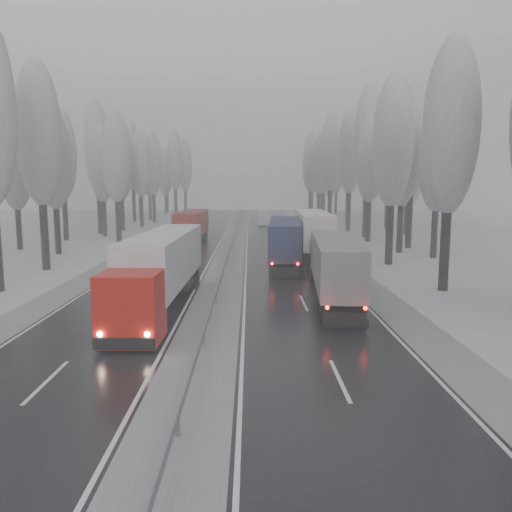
{
  "coord_description": "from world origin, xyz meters",
  "views": [
    {
      "loc": [
        2.01,
        -17.13,
        6.94
      ],
      "look_at": [
        2.45,
        16.76,
        2.2
      ],
      "focal_mm": 35.0,
      "sensor_mm": 36.0,
      "label": 1
    }
  ],
  "objects_px": {
    "truck_blue_box": "(285,239)",
    "truck_red_red": "(191,226)",
    "truck_cream_box": "(312,230)",
    "truck_grey_tarp": "(333,263)",
    "truck_red_white": "(161,265)",
    "box_truck_distant": "(264,218)"
  },
  "relations": [
    {
      "from": "truck_blue_box",
      "to": "truck_cream_box",
      "type": "relative_size",
      "value": 0.9
    },
    {
      "from": "truck_red_white",
      "to": "box_truck_distant",
      "type": "bearing_deg",
      "value": 84.43
    },
    {
      "from": "truck_grey_tarp",
      "to": "box_truck_distant",
      "type": "xyz_separation_m",
      "value": [
        -2.63,
        59.46,
        -0.87
      ]
    },
    {
      "from": "truck_blue_box",
      "to": "truck_red_red",
      "type": "bearing_deg",
      "value": 129.26
    },
    {
      "from": "truck_grey_tarp",
      "to": "truck_red_white",
      "type": "distance_m",
      "value": 10.52
    },
    {
      "from": "box_truck_distant",
      "to": "truck_red_white",
      "type": "xyz_separation_m",
      "value": [
        -7.6,
        -61.92,
        1.11
      ]
    },
    {
      "from": "truck_grey_tarp",
      "to": "truck_red_white",
      "type": "relative_size",
      "value": 0.91
    },
    {
      "from": "truck_cream_box",
      "to": "truck_red_white",
      "type": "bearing_deg",
      "value": -115.66
    },
    {
      "from": "truck_red_white",
      "to": "truck_red_red",
      "type": "distance_m",
      "value": 29.73
    },
    {
      "from": "truck_grey_tarp",
      "to": "truck_red_white",
      "type": "height_order",
      "value": "truck_red_white"
    },
    {
      "from": "box_truck_distant",
      "to": "truck_red_red",
      "type": "xyz_separation_m",
      "value": [
        -9.38,
        -32.25,
        0.99
      ]
    },
    {
      "from": "truck_red_white",
      "to": "truck_red_red",
      "type": "xyz_separation_m",
      "value": [
        -1.78,
        29.68,
        -0.11
      ]
    },
    {
      "from": "truck_grey_tarp",
      "to": "box_truck_distant",
      "type": "height_order",
      "value": "truck_grey_tarp"
    },
    {
      "from": "truck_cream_box",
      "to": "truck_blue_box",
      "type": "bearing_deg",
      "value": -116.39
    },
    {
      "from": "truck_blue_box",
      "to": "truck_red_white",
      "type": "relative_size",
      "value": 0.96
    },
    {
      "from": "truck_blue_box",
      "to": "truck_red_white",
      "type": "height_order",
      "value": "truck_red_white"
    },
    {
      "from": "truck_blue_box",
      "to": "truck_red_red",
      "type": "relative_size",
      "value": 1.0
    },
    {
      "from": "truck_blue_box",
      "to": "truck_red_red",
      "type": "xyz_separation_m",
      "value": [
        -9.94,
        14.11,
        0.0
      ]
    },
    {
      "from": "truck_cream_box",
      "to": "box_truck_distant",
      "type": "distance_m",
      "value": 40.95
    },
    {
      "from": "truck_blue_box",
      "to": "truck_cream_box",
      "type": "bearing_deg",
      "value": 65.46
    },
    {
      "from": "box_truck_distant",
      "to": "truck_red_red",
      "type": "bearing_deg",
      "value": -106.13
    },
    {
      "from": "truck_cream_box",
      "to": "truck_red_red",
      "type": "xyz_separation_m",
      "value": [
        -12.99,
        8.53,
        -0.25
      ]
    }
  ]
}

